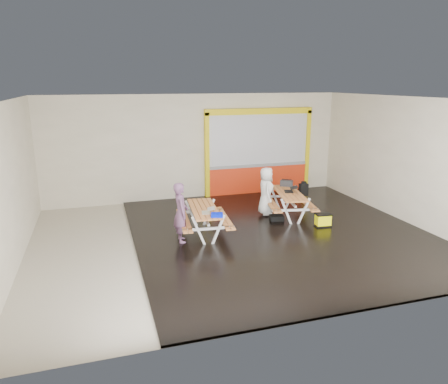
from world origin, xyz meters
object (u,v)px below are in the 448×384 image
object	(u,v)px
picnic_table_left	(204,215)
laptop_left	(208,211)
toolbox	(287,183)
picnic_table_right	(289,198)
dark_case	(277,218)
fluke_bag	(323,220)
person_right	(266,191)
person_left	(181,213)
backpack	(304,189)
laptop_right	(291,190)
blue_pouch	(217,215)

from	to	relation	value
picnic_table_left	laptop_left	distance (m)	0.47
toolbox	picnic_table_right	bearing A→B (deg)	-109.56
toolbox	dark_case	distance (m)	1.44
toolbox	fluke_bag	xyz separation A→B (m)	(0.25, -1.84, -0.63)
picnic_table_left	person_right	distance (m)	2.35
person_left	backpack	size ratio (longest dim) A/B	3.43
laptop_right	fluke_bag	size ratio (longest dim) A/B	1.07
picnic_table_left	person_left	bearing A→B (deg)	-154.74
picnic_table_left	picnic_table_right	size ratio (longest dim) A/B	0.94
picnic_table_left	person_left	xyz separation A→B (m)	(-0.66, -0.31, 0.21)
laptop_left	fluke_bag	distance (m)	3.31
fluke_bag	person_left	bearing A→B (deg)	178.81
picnic_table_left	blue_pouch	bearing A→B (deg)	-80.53
person_right	blue_pouch	xyz separation A→B (m)	(-2.00, -1.74, -0.00)
laptop_left	dark_case	distance (m)	2.52
laptop_left	fluke_bag	xyz separation A→B (m)	(3.26, 0.02, -0.57)
picnic_table_left	backpack	xyz separation A→B (m)	(3.47, 1.22, 0.12)
laptop_left	dark_case	world-z (taller)	laptop_left
blue_pouch	fluke_bag	world-z (taller)	blue_pouch
backpack	dark_case	bearing A→B (deg)	-147.89
person_right	toolbox	bearing A→B (deg)	-48.83
laptop_right	laptop_left	bearing A→B (deg)	-156.88
picnic_table_left	blue_pouch	distance (m)	0.81
laptop_right	dark_case	bearing A→B (deg)	-149.31
person_right	person_left	bearing A→B (deg)	127.77
dark_case	fluke_bag	world-z (taller)	fluke_bag
blue_pouch	backpack	distance (m)	3.89
laptop_left	blue_pouch	bearing A→B (deg)	-68.99
picnic_table_right	toolbox	world-z (taller)	toolbox
person_left	backpack	world-z (taller)	person_left
person_left	dark_case	size ratio (longest dim) A/B	4.00
laptop_right	toolbox	world-z (taller)	toolbox
picnic_table_right	laptop_left	bearing A→B (deg)	-157.32
picnic_table_right	dark_case	size ratio (longest dim) A/B	5.61
laptop_left	fluke_bag	size ratio (longest dim) A/B	0.85
picnic_table_left	toolbox	xyz separation A→B (m)	(3.00, 1.45, 0.27)
picnic_table_left	laptop_left	xyz separation A→B (m)	(-0.01, -0.42, 0.22)
toolbox	person_left	bearing A→B (deg)	-154.35
laptop_right	person_right	bearing A→B (deg)	165.06
dark_case	fluke_bag	xyz separation A→B (m)	(0.99, -0.85, 0.10)
backpack	dark_case	size ratio (longest dim) A/B	1.17
picnic_table_left	toolbox	world-z (taller)	toolbox
dark_case	toolbox	bearing A→B (deg)	53.04
toolbox	laptop_right	bearing A→B (deg)	-105.19
person_right	backpack	xyz separation A→B (m)	(1.35, 0.24, -0.10)
person_left	dark_case	xyz separation A→B (m)	(2.92, 0.77, -0.67)
laptop_right	backpack	bearing A→B (deg)	33.32
fluke_bag	picnic_table_left	bearing A→B (deg)	173.09
backpack	fluke_bag	xyz separation A→B (m)	(-0.23, -1.61, -0.47)
picnic_table_left	backpack	bearing A→B (deg)	19.32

